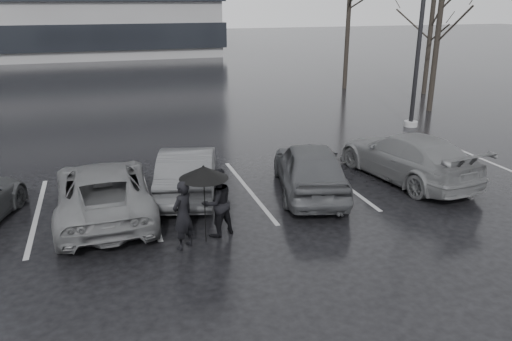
{
  "coord_description": "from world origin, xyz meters",
  "views": [
    {
      "loc": [
        -3.17,
        -10.22,
        5.18
      ],
      "look_at": [
        0.36,
        1.0,
        1.1
      ],
      "focal_mm": 35.0,
      "sensor_mm": 36.0,
      "label": 1
    }
  ],
  "objects_px": {
    "tree_north": "(349,15)",
    "car_main": "(310,168)",
    "car_east": "(407,156)",
    "lamp_post": "(422,11)",
    "pedestrian_right": "(217,203)",
    "tree_ne": "(431,30)",
    "car_west_a": "(188,171)",
    "tree_east": "(439,25)",
    "car_west_b": "(103,191)",
    "pedestrian_left": "(183,215)"
  },
  "relations": [
    {
      "from": "car_west_a",
      "to": "tree_east",
      "type": "xyz_separation_m",
      "value": [
        13.08,
        7.3,
        3.32
      ]
    },
    {
      "from": "pedestrian_left",
      "to": "tree_north",
      "type": "relative_size",
      "value": 0.18
    },
    {
      "from": "tree_north",
      "to": "car_main",
      "type": "bearing_deg",
      "value": -120.14
    },
    {
      "from": "lamp_post",
      "to": "car_main",
      "type": "bearing_deg",
      "value": -141.17
    },
    {
      "from": "car_main",
      "to": "car_west_a",
      "type": "relative_size",
      "value": 1.04
    },
    {
      "from": "car_west_b",
      "to": "lamp_post",
      "type": "relative_size",
      "value": 0.47
    },
    {
      "from": "pedestrian_left",
      "to": "tree_east",
      "type": "relative_size",
      "value": 0.19
    },
    {
      "from": "pedestrian_right",
      "to": "lamp_post",
      "type": "xyz_separation_m",
      "value": [
        10.21,
        7.58,
        3.88
      ]
    },
    {
      "from": "lamp_post",
      "to": "tree_ne",
      "type": "bearing_deg",
      "value": 51.22
    },
    {
      "from": "car_east",
      "to": "pedestrian_right",
      "type": "height_order",
      "value": "pedestrian_right"
    },
    {
      "from": "car_main",
      "to": "tree_north",
      "type": "relative_size",
      "value": 0.5
    },
    {
      "from": "tree_east",
      "to": "tree_ne",
      "type": "relative_size",
      "value": 1.14
    },
    {
      "from": "car_east",
      "to": "pedestrian_left",
      "type": "distance_m",
      "value": 7.51
    },
    {
      "from": "car_main",
      "to": "pedestrian_right",
      "type": "distance_m",
      "value": 3.57
    },
    {
      "from": "car_main",
      "to": "pedestrian_right",
      "type": "relative_size",
      "value": 2.68
    },
    {
      "from": "car_west_b",
      "to": "tree_east",
      "type": "distance_m",
      "value": 17.68
    },
    {
      "from": "pedestrian_right",
      "to": "tree_east",
      "type": "height_order",
      "value": "tree_east"
    },
    {
      "from": "pedestrian_left",
      "to": "pedestrian_right",
      "type": "relative_size",
      "value": 0.97
    },
    {
      "from": "car_west_a",
      "to": "pedestrian_left",
      "type": "bearing_deg",
      "value": 91.94
    },
    {
      "from": "car_east",
      "to": "lamp_post",
      "type": "relative_size",
      "value": 0.47
    },
    {
      "from": "car_east",
      "to": "lamp_post",
      "type": "xyz_separation_m",
      "value": [
        3.94,
        5.59,
        3.97
      ]
    },
    {
      "from": "tree_east",
      "to": "pedestrian_left",
      "type": "bearing_deg",
      "value": -142.82
    },
    {
      "from": "car_east",
      "to": "tree_ne",
      "type": "distance_m",
      "value": 15.35
    },
    {
      "from": "pedestrian_right",
      "to": "lamp_post",
      "type": "relative_size",
      "value": 0.16
    },
    {
      "from": "pedestrian_right",
      "to": "tree_ne",
      "type": "relative_size",
      "value": 0.23
    },
    {
      "from": "pedestrian_left",
      "to": "car_east",
      "type": "bearing_deg",
      "value": 160.39
    },
    {
      "from": "pedestrian_right",
      "to": "tree_ne",
      "type": "distance_m",
      "value": 21.0
    },
    {
      "from": "pedestrian_left",
      "to": "lamp_post",
      "type": "relative_size",
      "value": 0.15
    },
    {
      "from": "car_west_b",
      "to": "car_west_a",
      "type": "bearing_deg",
      "value": -161.1
    },
    {
      "from": "car_west_a",
      "to": "car_east",
      "type": "distance_m",
      "value": 6.51
    },
    {
      "from": "car_main",
      "to": "car_west_b",
      "type": "distance_m",
      "value": 5.51
    },
    {
      "from": "tree_north",
      "to": "tree_ne",
      "type": "bearing_deg",
      "value": -40.6
    },
    {
      "from": "car_west_b",
      "to": "pedestrian_left",
      "type": "xyz_separation_m",
      "value": [
        1.6,
        -2.28,
        0.11
      ]
    },
    {
      "from": "car_main",
      "to": "car_west_a",
      "type": "xyz_separation_m",
      "value": [
        -3.26,
        0.89,
        -0.05
      ]
    },
    {
      "from": "car_west_b",
      "to": "car_main",
      "type": "bearing_deg",
      "value": 178.05
    },
    {
      "from": "car_west_a",
      "to": "car_east",
      "type": "xyz_separation_m",
      "value": [
        6.47,
        -0.73,
        0.03
      ]
    },
    {
      "from": "pedestrian_right",
      "to": "tree_north",
      "type": "relative_size",
      "value": 0.19
    },
    {
      "from": "car_east",
      "to": "tree_east",
      "type": "xyz_separation_m",
      "value": [
        6.61,
        8.03,
        3.3
      ]
    },
    {
      "from": "car_west_b",
      "to": "tree_north",
      "type": "height_order",
      "value": "tree_north"
    },
    {
      "from": "car_west_a",
      "to": "tree_east",
      "type": "bearing_deg",
      "value": -137.01
    },
    {
      "from": "car_west_a",
      "to": "pedestrian_right",
      "type": "distance_m",
      "value": 2.73
    },
    {
      "from": "tree_east",
      "to": "tree_north",
      "type": "height_order",
      "value": "tree_north"
    },
    {
      "from": "car_east",
      "to": "tree_ne",
      "type": "xyz_separation_m",
      "value": [
        9.11,
        12.03,
        2.8
      ]
    },
    {
      "from": "tree_ne",
      "to": "car_main",
      "type": "bearing_deg",
      "value": -135.3
    },
    {
      "from": "tree_ne",
      "to": "car_east",
      "type": "bearing_deg",
      "value": -127.14
    },
    {
      "from": "tree_north",
      "to": "car_west_b",
      "type": "bearing_deg",
      "value": -133.45
    },
    {
      "from": "tree_north",
      "to": "pedestrian_left",
      "type": "bearing_deg",
      "value": -126.17
    },
    {
      "from": "tree_ne",
      "to": "pedestrian_right",
      "type": "bearing_deg",
      "value": -137.65
    },
    {
      "from": "tree_east",
      "to": "pedestrian_right",
      "type": "bearing_deg",
      "value": -142.12
    },
    {
      "from": "car_west_b",
      "to": "pedestrian_left",
      "type": "relative_size",
      "value": 3.11
    }
  ]
}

